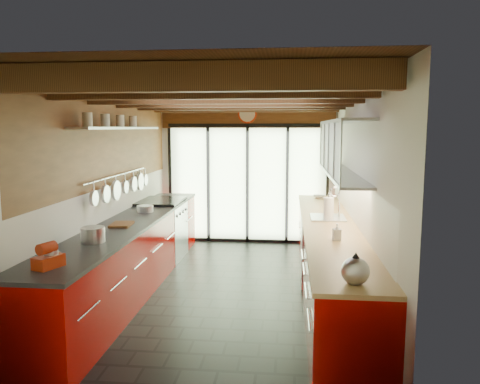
% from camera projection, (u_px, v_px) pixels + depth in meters
% --- Properties ---
extents(ground, '(5.50, 5.50, 0.00)m').
position_uv_depth(ground, '(229.00, 292.00, 6.05)').
color(ground, black).
rests_on(ground, ground).
extents(room_shell, '(5.50, 5.50, 5.50)m').
position_uv_depth(room_shell, '(228.00, 164.00, 5.83)').
color(room_shell, silver).
rests_on(room_shell, ground).
extents(ceiling_beams, '(3.14, 5.06, 4.90)m').
position_uv_depth(ceiling_beams, '(232.00, 100.00, 6.09)').
color(ceiling_beams, '#593316').
rests_on(ceiling_beams, ground).
extents(glass_door, '(2.95, 0.10, 2.90)m').
position_uv_depth(glass_door, '(247.00, 153.00, 8.48)').
color(glass_door, '#C6EAAD').
rests_on(glass_door, ground).
extents(left_counter, '(0.68, 5.00, 0.92)m').
position_uv_depth(left_counter, '(132.00, 254.00, 6.12)').
color(left_counter, '#9E0500').
rests_on(left_counter, ground).
extents(range_stove, '(0.66, 0.90, 0.97)m').
position_uv_depth(range_stove, '(162.00, 230.00, 7.55)').
color(range_stove, silver).
rests_on(range_stove, ground).
extents(right_counter, '(0.68, 5.00, 0.92)m').
position_uv_depth(right_counter, '(329.00, 260.00, 5.86)').
color(right_counter, '#9E0500').
rests_on(right_counter, ground).
extents(sink_assembly, '(0.45, 0.52, 0.43)m').
position_uv_depth(sink_assembly, '(329.00, 215.00, 6.18)').
color(sink_assembly, silver).
rests_on(sink_assembly, right_counter).
extents(upper_cabinets_right, '(0.34, 3.00, 3.00)m').
position_uv_depth(upper_cabinets_right, '(343.00, 148.00, 5.95)').
color(upper_cabinets_right, silver).
rests_on(upper_cabinets_right, ground).
extents(left_wall_fixtures, '(0.28, 2.60, 0.96)m').
position_uv_depth(left_wall_fixtures, '(122.00, 152.00, 6.25)').
color(left_wall_fixtures, silver).
rests_on(left_wall_fixtures, ground).
extents(stand_mixer, '(0.22, 0.28, 0.23)m').
position_uv_depth(stand_mixer, '(49.00, 257.00, 3.98)').
color(stand_mixer, '#B72D0E').
rests_on(stand_mixer, left_counter).
extents(pot_large, '(0.27, 0.27, 0.16)m').
position_uv_depth(pot_large, '(93.00, 235.00, 4.87)').
color(pot_large, silver).
rests_on(pot_large, left_counter).
extents(pot_small, '(0.31, 0.31, 0.09)m').
position_uv_depth(pot_small, '(145.00, 209.00, 6.64)').
color(pot_small, silver).
rests_on(pot_small, left_counter).
extents(cutting_board, '(0.27, 0.35, 0.03)m').
position_uv_depth(cutting_board, '(121.00, 224.00, 5.70)').
color(cutting_board, brown).
rests_on(cutting_board, left_counter).
extents(kettle, '(0.23, 0.28, 0.26)m').
position_uv_depth(kettle, '(355.00, 269.00, 3.56)').
color(kettle, silver).
rests_on(kettle, right_counter).
extents(paper_towel, '(0.17, 0.17, 0.35)m').
position_uv_depth(paper_towel, '(329.00, 209.00, 6.01)').
color(paper_towel, white).
rests_on(paper_towel, right_counter).
extents(soap_bottle, '(0.09, 0.09, 0.18)m').
position_uv_depth(soap_bottle, '(337.00, 232.00, 4.95)').
color(soap_bottle, silver).
rests_on(soap_bottle, right_counter).
extents(bowl, '(0.21, 0.21, 0.05)m').
position_uv_depth(bowl, '(319.00, 197.00, 7.93)').
color(bowl, silver).
rests_on(bowl, right_counter).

